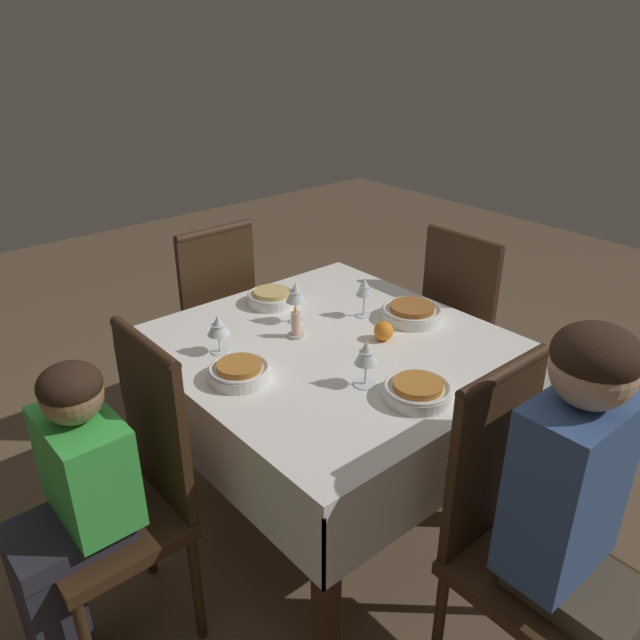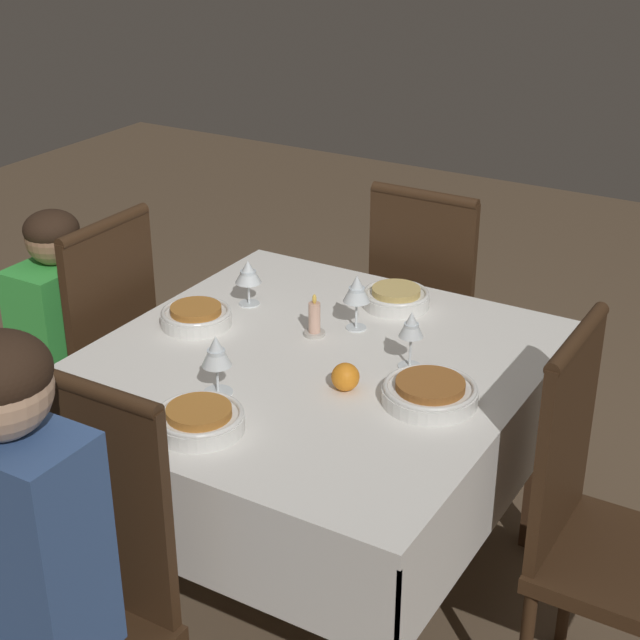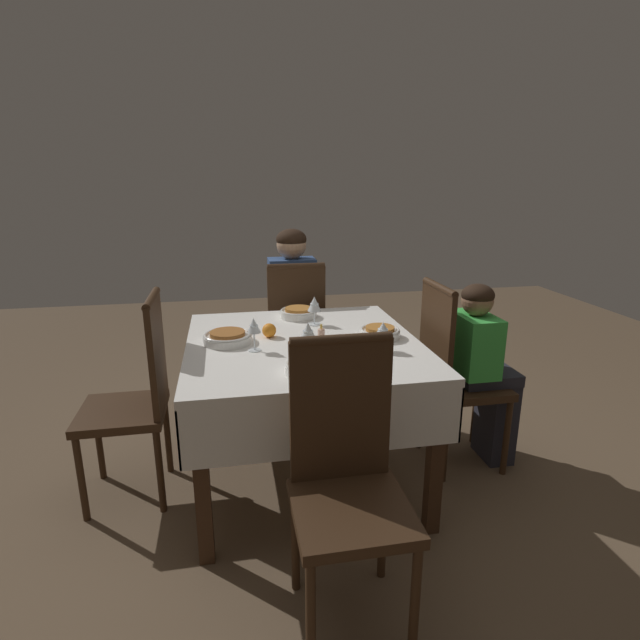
% 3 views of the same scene
% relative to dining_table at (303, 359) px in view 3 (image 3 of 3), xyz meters
% --- Properties ---
extents(ground_plane, '(8.00, 8.00, 0.00)m').
position_rel_dining_table_xyz_m(ground_plane, '(0.00, 0.00, -0.65)').
color(ground_plane, brown).
extents(dining_table, '(1.17, 1.10, 0.74)m').
position_rel_dining_table_xyz_m(dining_table, '(0.00, 0.00, 0.00)').
color(dining_table, white).
rests_on(dining_table, ground_plane).
extents(chair_east, '(0.39, 0.39, 0.99)m').
position_rel_dining_table_xyz_m(chair_east, '(0.81, -0.07, -0.11)').
color(chair_east, '#382314').
rests_on(chair_east, ground_plane).
extents(chair_south, '(0.39, 0.39, 0.99)m').
position_rel_dining_table_xyz_m(chair_south, '(-0.01, -0.78, -0.11)').
color(chair_south, '#382314').
rests_on(chair_south, ground_plane).
extents(chair_north, '(0.39, 0.39, 0.99)m').
position_rel_dining_table_xyz_m(chair_north, '(0.01, 0.78, -0.11)').
color(chair_north, '#382314').
rests_on(chair_north, ground_plane).
extents(chair_west, '(0.39, 0.39, 0.99)m').
position_rel_dining_table_xyz_m(chair_west, '(-0.81, -0.02, -0.11)').
color(chair_west, '#382314').
rests_on(chair_west, ground_plane).
extents(person_adult_denim, '(0.34, 0.30, 1.18)m').
position_rel_dining_table_xyz_m(person_adult_denim, '(0.97, -0.07, 0.03)').
color(person_adult_denim, '#4C4233').
rests_on(person_adult_denim, ground_plane).
extents(person_child_green, '(0.30, 0.33, 0.98)m').
position_rel_dining_table_xyz_m(person_child_green, '(-0.01, -0.95, -0.10)').
color(person_child_green, '#282833').
rests_on(person_child_green, ground_plane).
extents(bowl_east, '(0.21, 0.21, 0.06)m').
position_rel_dining_table_xyz_m(bowl_east, '(0.42, -0.04, 0.12)').
color(bowl_east, white).
rests_on(bowl_east, dining_table).
extents(wine_glass_east, '(0.07, 0.07, 0.15)m').
position_rel_dining_table_xyz_m(wine_glass_east, '(0.26, -0.10, 0.20)').
color(wine_glass_east, white).
rests_on(wine_glass_east, dining_table).
extents(bowl_south, '(0.20, 0.20, 0.06)m').
position_rel_dining_table_xyz_m(bowl_south, '(-0.02, -0.38, 0.12)').
color(bowl_south, white).
rests_on(bowl_south, dining_table).
extents(wine_glass_south, '(0.08, 0.08, 0.14)m').
position_rel_dining_table_xyz_m(wine_glass_south, '(-0.21, -0.33, 0.19)').
color(wine_glass_south, white).
rests_on(wine_glass_south, dining_table).
extents(bowl_north, '(0.23, 0.23, 0.06)m').
position_rel_dining_table_xyz_m(bowl_north, '(0.04, 0.36, 0.12)').
color(bowl_north, white).
rests_on(bowl_north, dining_table).
extents(wine_glass_north, '(0.06, 0.06, 0.15)m').
position_rel_dining_table_xyz_m(wine_glass_north, '(-0.10, 0.24, 0.21)').
color(wine_glass_north, white).
rests_on(wine_glass_north, dining_table).
extents(bowl_west, '(0.19, 0.19, 0.06)m').
position_rel_dining_table_xyz_m(bowl_west, '(-0.41, 0.04, 0.12)').
color(bowl_west, white).
rests_on(bowl_west, dining_table).
extents(wine_glass_west, '(0.07, 0.07, 0.16)m').
position_rel_dining_table_xyz_m(wine_glass_west, '(-0.22, 0.01, 0.21)').
color(wine_glass_west, white).
rests_on(wine_glass_west, dining_table).
extents(candle_centerpiece, '(0.06, 0.06, 0.12)m').
position_rel_dining_table_xyz_m(candle_centerpiece, '(-0.13, -0.06, 0.14)').
color(candle_centerpiece, beige).
rests_on(candle_centerpiece, dining_table).
extents(orange_fruit, '(0.07, 0.07, 0.07)m').
position_rel_dining_table_xyz_m(orange_fruit, '(0.09, 0.15, 0.13)').
color(orange_fruit, orange).
rests_on(orange_fruit, dining_table).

